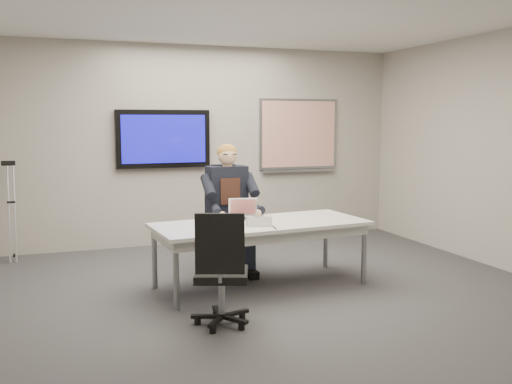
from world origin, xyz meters
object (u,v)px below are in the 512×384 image
object	(u,v)px
office_chair_near	(221,291)
seated_person	(232,221)
office_chair_far	(225,242)
conference_table	(261,230)
laptop	(245,214)

from	to	relation	value
office_chair_near	seated_person	xyz separation A→B (m)	(0.63, 1.70, 0.28)
office_chair_far	office_chair_near	bearing A→B (deg)	-114.79
conference_table	seated_person	world-z (taller)	seated_person
office_chair_near	seated_person	distance (m)	1.83
office_chair_near	seated_person	size ratio (longest dim) A/B	0.68
office_chair_far	office_chair_near	size ratio (longest dim) A/B	0.94
seated_person	laptop	world-z (taller)	seated_person
office_chair_near	laptop	bearing A→B (deg)	-97.26
office_chair_far	conference_table	bearing A→B (deg)	-90.69
office_chair_far	laptop	size ratio (longest dim) A/B	2.53
office_chair_far	laptop	distance (m)	0.83
office_chair_far	office_chair_near	distance (m)	2.05
conference_table	office_chair_far	distance (m)	1.00
conference_table	seated_person	xyz separation A→B (m)	(-0.10, 0.69, -0.01)
conference_table	laptop	bearing A→B (deg)	103.89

